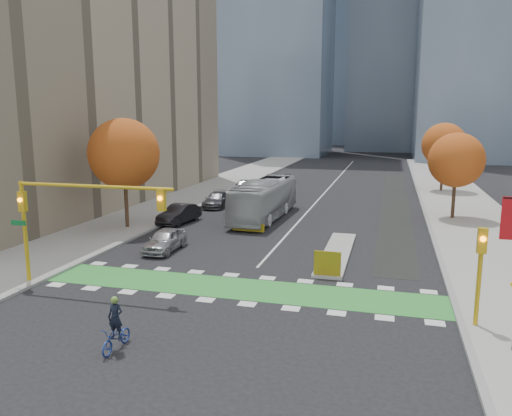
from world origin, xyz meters
The scene contains 24 objects.
ground centered at (0.00, 0.00, 0.00)m, with size 300.00×300.00×0.00m, color black.
sidewalk_west centered at (-13.50, 20.00, 0.07)m, with size 7.00×120.00×0.15m, color gray.
sidewalk_east centered at (13.50, 20.00, 0.07)m, with size 7.00×120.00×0.15m, color gray.
curb_west centered at (-10.00, 20.00, 0.07)m, with size 0.30×120.00×0.16m, color gray.
curb_east centered at (10.00, 20.00, 0.07)m, with size 0.30×120.00×0.16m, color gray.
bike_crossing centered at (0.00, 1.50, 0.01)m, with size 20.00×3.00×0.01m, color #2D8C33.
centre_line centered at (0.00, 40.00, 0.01)m, with size 0.15×70.00×0.01m, color silver.
bike_lane_paint centered at (7.50, 30.00, 0.01)m, with size 2.50×50.00×0.01m, color black.
median_island centered at (4.00, 9.00, 0.08)m, with size 1.60×10.00×0.16m, color gray.
hazard_board centered at (4.00, 4.20, 0.80)m, with size 1.40×0.12×1.30m, color yellow.
building_west centered at (-24.00, 22.00, 12.50)m, with size 16.00×44.00×25.00m, color gray.
tower_far centered at (-4.00, 140.00, 40.00)m, with size 26.00×26.00×80.00m, color #47566B.
tree_west centered at (-12.00, 12.00, 5.62)m, with size 5.20×5.20×8.22m.
tree_east_near centered at (12.00, 22.00, 4.86)m, with size 4.40×4.40×7.08m.
tree_east_far centered at (12.50, 38.00, 5.24)m, with size 4.80×4.80×7.65m.
traffic_signal_west centered at (-7.93, -0.51, 4.03)m, with size 8.53×0.56×5.20m.
traffic_signal_east centered at (10.50, -0.51, 2.73)m, with size 0.35×0.43×4.10m.
cyclist centered at (-2.31, -5.92, 0.68)m, with size 0.67×1.78×2.03m.
bus centered at (-2.99, 18.50, 1.62)m, with size 2.72×11.61×3.23m, color #9DA2A4.
parked_car_a centered at (-6.50, 6.94, 0.70)m, with size 1.65×4.11×1.40m, color #A5A5AA.
parked_car_b centered at (-9.00, 14.79, 0.74)m, with size 1.58×4.52×1.49m, color black.
parked_car_c centered at (-8.61, 22.41, 0.67)m, with size 1.88×4.62×1.34m, color #48494D.
parked_car_d centered at (-7.50, 27.41, 0.67)m, with size 2.24×4.86×1.35m, color black.
parked_car_e centered at (-9.00, 32.41, 0.68)m, with size 1.61×3.99×1.36m, color #9A9A9F.
Camera 1 is at (6.96, -20.84, 8.32)m, focal length 35.00 mm.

